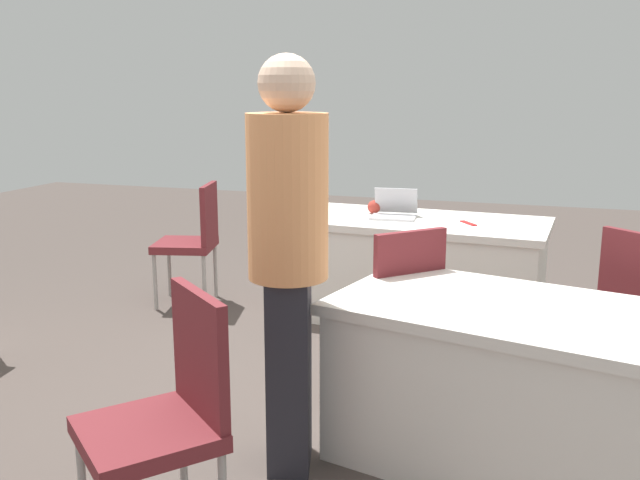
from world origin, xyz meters
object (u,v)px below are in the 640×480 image
at_px(chair_back_row, 395,302).
at_px(scissors_red, 468,223).
at_px(table_back_left, 542,392).
at_px(person_presenter, 288,245).
at_px(laptop_silver, 394,212).
at_px(table_foreground, 415,268).
at_px(yarn_ball, 374,207).
at_px(chair_near_front, 194,236).
at_px(chair_aisle, 167,410).

relative_size(chair_back_row, scissors_red, 5.33).
bearing_deg(table_back_left, scissors_red, -74.04).
bearing_deg(scissors_red, person_presenter, -49.95).
distance_m(laptop_silver, scissors_red, 0.55).
relative_size(table_foreground, laptop_silver, 5.66).
bearing_deg(table_foreground, person_presenter, 86.08).
height_order(table_back_left, laptop_silver, laptop_silver).
xyz_separation_m(person_presenter, laptop_silver, (0.02, -2.23, -0.23)).
bearing_deg(person_presenter, chair_back_row, 144.28).
xyz_separation_m(yarn_ball, scissors_red, (-0.72, 0.20, -0.05)).
bearing_deg(table_back_left, chair_back_row, -34.59).
distance_m(chair_near_front, chair_back_row, 2.21).
distance_m(chair_back_row, person_presenter, 0.98).
height_order(table_back_left, scissors_red, scissors_red).
bearing_deg(chair_near_front, table_foreground, -97.31).
xyz_separation_m(chair_aisle, scissors_red, (-0.71, -2.87, 0.17)).
xyz_separation_m(table_back_left, chair_near_front, (2.61, -1.75, 0.17)).
relative_size(table_back_left, yarn_ball, 19.85).
relative_size(chair_near_front, yarn_ball, 9.56).
xyz_separation_m(laptop_silver, scissors_red, (-0.54, 0.08, -0.04)).
xyz_separation_m(chair_back_row, scissors_red, (-0.23, -1.34, 0.19)).
xyz_separation_m(chair_near_front, laptop_silver, (-1.53, -0.20, 0.24)).
relative_size(table_foreground, table_back_left, 0.97).
relative_size(yarn_ball, scissors_red, 0.55).
distance_m(chair_near_front, yarn_ball, 1.41).
relative_size(person_presenter, yarn_ball, 18.15).
bearing_deg(laptop_silver, person_presenter, 86.31).
xyz_separation_m(table_back_left, chair_aisle, (1.24, 1.01, 0.20)).
relative_size(table_back_left, person_presenter, 1.09).
height_order(person_presenter, scissors_red, person_presenter).
relative_size(table_back_left, chair_aisle, 2.01).
bearing_deg(scissors_red, chair_aisle, -49.98).
xyz_separation_m(chair_near_front, person_presenter, (-1.55, 2.03, 0.47)).
xyz_separation_m(chair_aisle, yarn_ball, (0.01, -3.07, 0.22)).
height_order(chair_back_row, scissors_red, chair_back_row).
height_order(person_presenter, laptop_silver, person_presenter).
height_order(table_foreground, person_presenter, person_presenter).
height_order(table_foreground, laptop_silver, laptop_silver).
bearing_deg(scissors_red, chair_near_front, -122.88).
bearing_deg(person_presenter, chair_aisle, -29.35).
distance_m(table_foreground, chair_back_row, 1.43).
relative_size(chair_back_row, laptop_silver, 2.85).
distance_m(table_back_left, laptop_silver, 2.26).
relative_size(table_back_left, laptop_silver, 5.84).
distance_m(chair_aisle, chair_back_row, 1.61).
height_order(table_back_left, chair_aisle, chair_aisle).
bearing_deg(table_back_left, yarn_ball, -58.70).
bearing_deg(chair_aisle, chair_back_row, -66.99).
xyz_separation_m(table_back_left, person_presenter, (1.06, 0.28, 0.64)).
xyz_separation_m(table_foreground, person_presenter, (0.15, 2.22, 0.64)).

